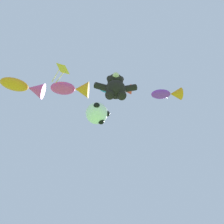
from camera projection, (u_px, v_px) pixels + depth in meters
teddy_bear_kite at (116, 87)px, 7.15m from camera, size 1.78×0.78×1.81m
soccer_ball_kite at (97, 113)px, 5.73m from camera, size 0.80×0.79×0.73m
fish_kite_violet at (168, 94)px, 10.29m from camera, size 1.79×0.80×0.73m
fish_kite_cobalt at (118, 89)px, 10.07m from camera, size 1.85×0.62×0.60m
fish_kite_magenta at (72, 89)px, 9.70m from camera, size 2.11×0.94×0.93m
fish_kite_tangerine at (25, 87)px, 9.77m from camera, size 2.45×1.34×0.93m
diamond_kite at (62, 70)px, 10.20m from camera, size 0.75×0.68×2.52m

